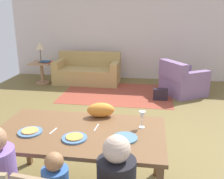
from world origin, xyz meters
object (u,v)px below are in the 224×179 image
at_px(couch, 88,72).
at_px(plate_near_man, 30,132).
at_px(side_table, 42,70).
at_px(table_lamp, 40,47).
at_px(handbag, 160,94).
at_px(cat, 101,110).
at_px(plate_near_child, 74,138).
at_px(wine_glass, 142,116).
at_px(book_upper, 46,61).
at_px(dining_table, 80,137).
at_px(armchair, 182,81).
at_px(plate_near_woman, 125,138).
at_px(book_lower, 48,62).

bearing_deg(couch, plate_near_man, -83.47).
relative_size(side_table, table_lamp, 1.07).
bearing_deg(plate_near_man, handbag, 67.10).
height_order(cat, table_lamp, table_lamp).
bearing_deg(plate_near_child, table_lamp, 117.11).
distance_m(plate_near_child, handbag, 3.65).
bearing_deg(cat, handbag, 62.29).
distance_m(plate_near_man, wine_glass, 1.18).
bearing_deg(wine_glass, couch, 111.21).
relative_size(plate_near_man, book_upper, 1.14).
distance_m(plate_near_man, plate_near_child, 0.49).
bearing_deg(dining_table, side_table, 118.10).
distance_m(plate_near_child, side_table, 4.92).
distance_m(armchair, side_table, 3.71).
xyz_separation_m(plate_near_child, plate_near_woman, (0.49, 0.08, 0.00)).
bearing_deg(armchair, handbag, -136.99).
xyz_separation_m(plate_near_woman, book_lower, (-2.53, 4.28, -0.18)).
distance_m(cat, book_upper, 4.38).
bearing_deg(couch, dining_table, -77.16).
bearing_deg(plate_near_woman, plate_near_man, -178.83).
bearing_deg(handbag, dining_table, -106.10).
relative_size(plate_near_woman, armchair, 0.21).
height_order(plate_near_child, side_table, plate_near_child).
bearing_deg(cat, plate_near_child, -116.71).
distance_m(dining_table, plate_near_child, 0.20).
height_order(plate_near_man, book_lower, plate_near_man).
xyz_separation_m(plate_near_woman, armchair, (0.96, 3.86, -0.45)).
height_order(cat, book_upper, cat).
height_order(plate_near_man, plate_near_woman, same).
distance_m(plate_near_child, book_upper, 4.82).
bearing_deg(armchair, cat, -111.22).
bearing_deg(table_lamp, plate_near_woman, -57.55).
height_order(side_table, handbag, side_table).
xyz_separation_m(armchair, book_lower, (-3.49, 0.43, 0.28)).
bearing_deg(couch, book_lower, -165.79).
bearing_deg(wine_glass, dining_table, -164.33).
bearing_deg(book_lower, plate_near_man, -70.22).
bearing_deg(table_lamp, armchair, -6.64).
bearing_deg(plate_near_woman, handbag, 82.29).
bearing_deg(side_table, wine_glass, -54.32).
height_order(table_lamp, book_lower, table_lamp).
xyz_separation_m(cat, side_table, (-2.38, 3.78, -0.47)).
xyz_separation_m(wine_glass, handbag, (0.31, 3.11, -0.76)).
bearing_deg(armchair, book_upper, 173.53).
xyz_separation_m(plate_near_man, couch, (-0.52, 4.56, -0.47)).
xyz_separation_m(dining_table, plate_near_child, (-0.00, -0.18, 0.08)).
relative_size(plate_near_man, side_table, 0.43).
bearing_deg(cat, wine_glass, -36.47).
height_order(plate_near_child, wine_glass, wine_glass).
height_order(plate_near_child, book_lower, plate_near_child).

